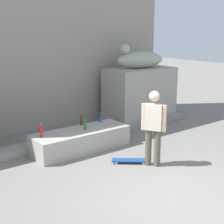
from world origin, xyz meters
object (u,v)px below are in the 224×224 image
at_px(skateboard, 130,160).
at_px(bottle_brown, 81,120).
at_px(bottle_blue, 100,118).
at_px(bottle_green, 85,126).
at_px(statue_reclining_right, 139,59).
at_px(skater, 154,125).
at_px(bottle_red, 41,131).

xyz_separation_m(skateboard, bottle_brown, (-0.18, 1.73, 0.57)).
bearing_deg(bottle_blue, bottle_brown, 173.14).
xyz_separation_m(bottle_blue, bottle_green, (-0.68, -0.32, -0.01)).
xyz_separation_m(statue_reclining_right, skater, (-2.28, -3.04, -1.05)).
bearing_deg(statue_reclining_right, bottle_green, 36.42).
bearing_deg(bottle_green, bottle_blue, 24.90).
xyz_separation_m(skater, bottle_brown, (-0.50, 2.12, -0.28)).
xyz_separation_m(skater, bottle_green, (-0.63, 1.74, -0.32)).
relative_size(skater, skateboard, 2.24).
height_order(bottle_red, bottle_green, bottle_red).
relative_size(bottle_blue, bottle_green, 1.04).
relative_size(skater, bottle_brown, 5.14).
relative_size(bottle_blue, bottle_brown, 0.82).
distance_m(bottle_green, bottle_brown, 0.41).
relative_size(skateboard, bottle_green, 2.93).
distance_m(statue_reclining_right, bottle_green, 3.47).
distance_m(skater, bottle_blue, 2.08).
relative_size(statue_reclining_right, bottle_brown, 5.18).
height_order(skater, bottle_brown, skater).
xyz_separation_m(skateboard, bottle_blue, (0.37, 1.67, 0.54)).
bearing_deg(skater, bottle_green, 166.42).
xyz_separation_m(bottle_green, bottle_brown, (0.13, 0.38, 0.03)).
bearing_deg(bottle_brown, skateboard, -84.19).
height_order(bottle_red, bottle_brown, bottle_brown).
bearing_deg(bottle_brown, bottle_red, -169.43).
relative_size(skateboard, bottle_red, 2.33).
bearing_deg(skateboard, skater, -10.78).
bearing_deg(bottle_blue, bottle_green, -155.10).
distance_m(bottle_red, bottle_blue, 1.79).
bearing_deg(statue_reclining_right, skater, 65.46).
bearing_deg(bottle_brown, skater, -76.72).
xyz_separation_m(skateboard, bottle_green, (-0.31, 1.35, 0.54)).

